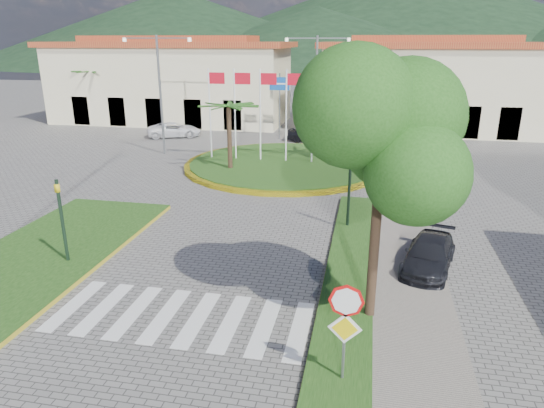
% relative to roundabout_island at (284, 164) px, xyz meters
% --- Properties ---
extents(sidewalk_right, '(4.00, 28.00, 0.15)m').
position_rel_roundabout_island_xyz_m(sidewalk_right, '(6.00, -20.00, -0.10)').
color(sidewalk_right, gray).
rests_on(sidewalk_right, ground).
extents(verge_right, '(1.60, 28.00, 0.18)m').
position_rel_roundabout_island_xyz_m(verge_right, '(4.80, -20.00, -0.09)').
color(verge_right, '#194112').
rests_on(verge_right, ground).
extents(median_left, '(5.00, 14.00, 0.18)m').
position_rel_roundabout_island_xyz_m(median_left, '(-6.50, -16.00, -0.09)').
color(median_left, '#194112').
rests_on(median_left, ground).
extents(crosswalk, '(8.00, 3.00, 0.01)m').
position_rel_roundabout_island_xyz_m(crosswalk, '(-0.00, -18.00, -0.17)').
color(crosswalk, silver).
rests_on(crosswalk, ground).
extents(roundabout_island, '(12.70, 12.70, 6.00)m').
position_rel_roundabout_island_xyz_m(roundabout_island, '(0.00, 0.00, 0.00)').
color(roundabout_island, yellow).
rests_on(roundabout_island, ground).
extents(stop_sign, '(0.80, 0.11, 2.65)m').
position_rel_roundabout_island_xyz_m(stop_sign, '(4.90, -20.04, 1.61)').
color(stop_sign, slate).
rests_on(stop_sign, ground).
extents(deciduous_tree, '(3.60, 3.60, 6.80)m').
position_rel_roundabout_island_xyz_m(deciduous_tree, '(5.50, -17.00, 5.00)').
color(deciduous_tree, black).
rests_on(deciduous_tree, ground).
extents(traffic_light_left, '(0.15, 0.18, 3.20)m').
position_rel_roundabout_island_xyz_m(traffic_light_left, '(-5.20, -15.50, 1.77)').
color(traffic_light_left, black).
rests_on(traffic_light_left, ground).
extents(traffic_light_right, '(0.15, 0.18, 3.20)m').
position_rel_roundabout_island_xyz_m(traffic_light_right, '(4.50, -10.00, 1.77)').
color(traffic_light_right, black).
rests_on(traffic_light_right, ground).
extents(traffic_light_far, '(0.18, 0.15, 3.20)m').
position_rel_roundabout_island_xyz_m(traffic_light_far, '(8.00, 4.00, 1.77)').
color(traffic_light_far, black).
rests_on(traffic_light_far, ground).
extents(direction_sign_west, '(1.60, 0.14, 5.20)m').
position_rel_roundabout_island_xyz_m(direction_sign_west, '(-2.00, 8.97, 3.35)').
color(direction_sign_west, slate).
rests_on(direction_sign_west, ground).
extents(direction_sign_east, '(1.60, 0.14, 5.20)m').
position_rel_roundabout_island_xyz_m(direction_sign_east, '(3.00, 8.97, 3.35)').
color(direction_sign_east, slate).
rests_on(direction_sign_east, ground).
extents(street_lamp_centre, '(4.80, 0.16, 8.00)m').
position_rel_roundabout_island_xyz_m(street_lamp_centre, '(1.00, 8.00, 4.32)').
color(street_lamp_centre, slate).
rests_on(street_lamp_centre, ground).
extents(street_lamp_west, '(4.80, 0.16, 8.00)m').
position_rel_roundabout_island_xyz_m(street_lamp_west, '(-9.00, 2.00, 4.32)').
color(street_lamp_west, slate).
rests_on(street_lamp_west, ground).
extents(building_left, '(23.32, 9.54, 8.05)m').
position_rel_roundabout_island_xyz_m(building_left, '(-14.00, 16.00, 3.73)').
color(building_left, beige).
rests_on(building_left, ground).
extents(building_right, '(19.08, 9.54, 8.05)m').
position_rel_roundabout_island_xyz_m(building_right, '(10.00, 16.00, 3.73)').
color(building_right, beige).
rests_on(building_right, ground).
extents(hill_far_west, '(140.00, 140.00, 22.00)m').
position_rel_roundabout_island_xyz_m(hill_far_west, '(-55.00, 118.00, 10.82)').
color(hill_far_west, black).
rests_on(hill_far_west, ground).
extents(hill_far_mid, '(180.00, 180.00, 30.00)m').
position_rel_roundabout_island_xyz_m(hill_far_mid, '(15.00, 138.00, 14.82)').
color(hill_far_mid, black).
rests_on(hill_far_mid, ground).
extents(hill_near_back, '(110.00, 110.00, 16.00)m').
position_rel_roundabout_island_xyz_m(hill_near_back, '(-10.00, 108.00, 7.82)').
color(hill_near_back, black).
rests_on(hill_near_back, ground).
extents(white_van, '(4.75, 3.53, 1.20)m').
position_rel_roundabout_island_xyz_m(white_van, '(-10.70, 8.00, 0.42)').
color(white_van, white).
rests_on(white_van, ground).
extents(car_dark_a, '(4.12, 2.14, 1.34)m').
position_rel_roundabout_island_xyz_m(car_dark_a, '(0.84, 8.12, 0.49)').
color(car_dark_a, black).
rests_on(car_dark_a, ground).
extents(car_dark_b, '(3.75, 2.23, 1.17)m').
position_rel_roundabout_island_xyz_m(car_dark_b, '(7.51, 8.00, 0.41)').
color(car_dark_b, black).
rests_on(car_dark_b, ground).
extents(car_side_right, '(2.42, 4.05, 1.10)m').
position_rel_roundabout_island_xyz_m(car_side_right, '(7.50, -13.31, 0.37)').
color(car_side_right, black).
rests_on(car_side_right, ground).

